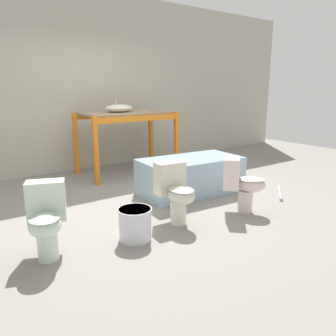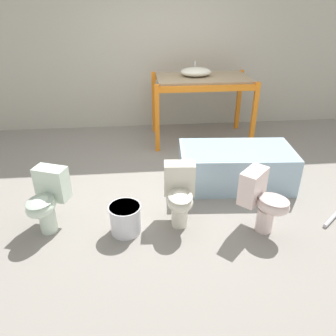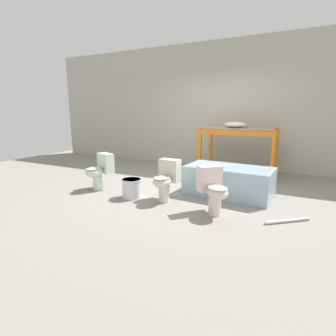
{
  "view_description": "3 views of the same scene",
  "coord_description": "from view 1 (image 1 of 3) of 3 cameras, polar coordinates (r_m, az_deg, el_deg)",
  "views": [
    {
      "loc": [
        -2.18,
        -3.82,
        1.49
      ],
      "look_at": [
        -0.15,
        -0.98,
        0.64
      ],
      "focal_mm": 35.0,
      "sensor_mm": 36.0,
      "label": 1
    },
    {
      "loc": [
        -0.49,
        -3.99,
        2.31
      ],
      "look_at": [
        -0.2,
        -0.97,
        0.67
      ],
      "focal_mm": 35.0,
      "sensor_mm": 36.0,
      "label": 2
    },
    {
      "loc": [
        1.81,
        -4.71,
        1.45
      ],
      "look_at": [
        -0.08,
        -0.92,
        0.54
      ],
      "focal_mm": 28.0,
      "sensor_mm": 36.0,
      "label": 3
    }
  ],
  "objects": [
    {
      "name": "toilet_near",
      "position": [
        3.68,
        1.36,
        -3.89
      ],
      "size": [
        0.35,
        0.53,
        0.68
      ],
      "rotation": [
        0.0,
        0.0,
        -0.08
      ],
      "color": "silver",
      "rests_on": "ground_plane"
    },
    {
      "name": "toilet_extra",
      "position": [
        4.1,
        12.67,
        -2.36
      ],
      "size": [
        0.58,
        0.58,
        0.68
      ],
      "rotation": [
        0.0,
        0.0,
        0.8
      ],
      "color": "silver",
      "rests_on": "ground_plane"
    },
    {
      "name": "sink_basin",
      "position": [
        5.86,
        -8.51,
        10.27
      ],
      "size": [
        0.5,
        0.38,
        0.22
      ],
      "color": "silver",
      "rests_on": "shelving_rack"
    },
    {
      "name": "toilet_far",
      "position": [
        3.13,
        -20.47,
        -8.04
      ],
      "size": [
        0.47,
        0.58,
        0.68
      ],
      "rotation": [
        0.0,
        0.0,
        -0.36
      ],
      "color": "silver",
      "rests_on": "ground_plane"
    },
    {
      "name": "loose_pipe",
      "position": [
        5.03,
        18.89,
        -4.06
      ],
      "size": [
        0.54,
        0.45,
        0.04
      ],
      "color": "#B7B7BC",
      "rests_on": "ground_plane"
    },
    {
      "name": "bucket_white",
      "position": [
        3.35,
        -5.76,
        -9.58
      ],
      "size": [
        0.35,
        0.35,
        0.33
      ],
      "color": "silver",
      "rests_on": "ground_plane"
    },
    {
      "name": "bathtub_main",
      "position": [
        4.79,
        3.96,
        -0.84
      ],
      "size": [
        1.52,
        0.87,
        0.51
      ],
      "rotation": [
        0.0,
        0.0,
        -0.07
      ],
      "color": "#99B7CC",
      "rests_on": "ground_plane"
    },
    {
      "name": "shelving_rack",
      "position": [
        5.88,
        -7.26,
        7.97
      ],
      "size": [
        1.64,
        0.94,
        1.09
      ],
      "color": "orange",
      "rests_on": "ground_plane"
    },
    {
      "name": "ground_plane",
      "position": [
        4.65,
        -5.5,
        -5.11
      ],
      "size": [
        12.0,
        12.0,
        0.0
      ],
      "primitive_type": "plane",
      "color": "gray"
    },
    {
      "name": "warehouse_wall_rear",
      "position": [
        6.32,
        -15.78,
        14.17
      ],
      "size": [
        10.8,
        0.08,
        3.2
      ],
      "color": "#B2AD9E",
      "rests_on": "ground_plane"
    }
  ]
}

